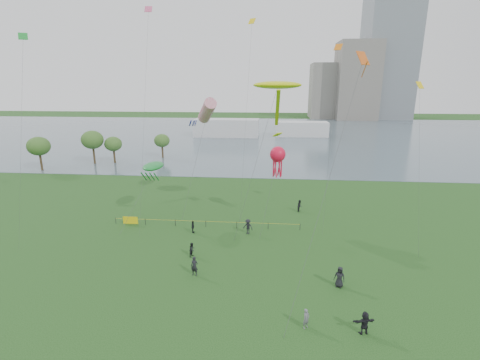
# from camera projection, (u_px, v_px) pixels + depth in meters

# --- Properties ---
(ground_plane) EXTENTS (400.00, 400.00, 0.00)m
(ground_plane) POSITION_uv_depth(u_px,v_px,m) (230.00, 304.00, 29.13)
(ground_plane) COLOR #163A12
(lake) EXTENTS (400.00, 120.00, 0.08)m
(lake) POSITION_uv_depth(u_px,v_px,m) (261.00, 135.00, 125.11)
(lake) COLOR #4F626C
(lake) RESTS_ON ground_plane
(building_mid) EXTENTS (20.00, 20.00, 38.00)m
(building_mid) POSITION_uv_depth(u_px,v_px,m) (356.00, 81.00, 175.72)
(building_mid) COLOR slate
(building_mid) RESTS_ON ground_plane
(building_low) EXTENTS (16.00, 18.00, 28.00)m
(building_low) POSITION_uv_depth(u_px,v_px,m) (326.00, 91.00, 183.98)
(building_low) COLOR slate
(building_low) RESTS_ON ground_plane
(pavilion_left) EXTENTS (22.00, 8.00, 6.00)m
(pavilion_left) POSITION_uv_depth(u_px,v_px,m) (227.00, 128.00, 120.50)
(pavilion_left) COLOR silver
(pavilion_left) RESTS_ON ground_plane
(pavilion_right) EXTENTS (18.00, 7.00, 5.00)m
(pavilion_right) POSITION_uv_depth(u_px,v_px,m) (301.00, 129.00, 121.36)
(pavilion_right) COLOR silver
(pavilion_right) RESTS_ON ground_plane
(trees) EXTENTS (25.79, 19.18, 7.60)m
(trees) POSITION_uv_depth(u_px,v_px,m) (94.00, 143.00, 77.97)
(trees) COLOR #382B19
(trees) RESTS_ON ground_plane
(fence) EXTENTS (24.07, 0.07, 1.05)m
(fence) POSITION_uv_depth(u_px,v_px,m) (159.00, 221.00, 45.11)
(fence) COLOR black
(fence) RESTS_ON ground_plane
(kite_flyer) EXTENTS (0.69, 0.68, 1.60)m
(kite_flyer) POSITION_uv_depth(u_px,v_px,m) (306.00, 319.00, 26.03)
(kite_flyer) COLOR slate
(kite_flyer) RESTS_ON ground_plane
(spectator_a) EXTENTS (0.82, 0.92, 1.57)m
(spectator_a) POSITION_uv_depth(u_px,v_px,m) (192.00, 250.00, 36.89)
(spectator_a) COLOR black
(spectator_a) RESTS_ON ground_plane
(spectator_b) EXTENTS (1.40, 1.06, 1.91)m
(spectator_b) POSITION_uv_depth(u_px,v_px,m) (248.00, 227.00, 42.38)
(spectator_b) COLOR black
(spectator_b) RESTS_ON ground_plane
(spectator_c) EXTENTS (0.46, 0.94, 1.56)m
(spectator_c) POSITION_uv_depth(u_px,v_px,m) (193.00, 227.00, 42.76)
(spectator_c) COLOR black
(spectator_c) RESTS_ON ground_plane
(spectator_d) EXTENTS (1.13, 0.96, 1.96)m
(spectator_d) POSITION_uv_depth(u_px,v_px,m) (340.00, 277.00, 31.31)
(spectator_d) COLOR black
(spectator_d) RESTS_ON ground_plane
(spectator_e) EXTENTS (1.75, 0.87, 1.80)m
(spectator_e) POSITION_uv_depth(u_px,v_px,m) (365.00, 323.00, 25.41)
(spectator_e) COLOR black
(spectator_e) RESTS_ON ground_plane
(spectator_f) EXTENTS (0.77, 0.57, 1.92)m
(spectator_f) POSITION_uv_depth(u_px,v_px,m) (194.00, 266.00, 33.18)
(spectator_f) COLOR black
(spectator_f) RESTS_ON ground_plane
(spectator_g) EXTENTS (0.88, 0.99, 1.71)m
(spectator_g) POSITION_uv_depth(u_px,v_px,m) (300.00, 206.00, 49.87)
(spectator_g) COLOR black
(spectator_g) RESTS_ON ground_plane
(kite_stingray) EXTENTS (7.42, 10.20, 18.08)m
(kite_stingray) POSITION_uv_depth(u_px,v_px,m) (277.00, 86.00, 39.31)
(kite_stingray) COLOR #3F3F42
(kite_windsock) EXTENTS (4.66, 7.80, 16.10)m
(kite_windsock) POSITION_uv_depth(u_px,v_px,m) (207.00, 111.00, 47.47)
(kite_windsock) COLOR #3F3F42
(kite_creature) EXTENTS (3.92, 8.48, 7.69)m
(kite_creature) POSITION_uv_depth(u_px,v_px,m) (153.00, 166.00, 46.00)
(kite_creature) COLOR #3F3F42
(kite_octopus) EXTENTS (3.00, 6.24, 10.23)m
(kite_octopus) POSITION_uv_depth(u_px,v_px,m) (278.00, 155.00, 43.66)
(kite_octopus) COLOR #3F3F42
(kite_delta) EXTENTS (7.52, 12.89, 20.60)m
(kite_delta) POSITION_uv_depth(u_px,v_px,m) (359.00, 73.00, 30.53)
(kite_delta) COLOR #3F3F42
(small_kites) EXTENTS (43.60, 13.49, 9.72)m
(small_kites) POSITION_uv_depth(u_px,v_px,m) (237.00, 38.00, 40.91)
(small_kites) COLOR #E5598C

